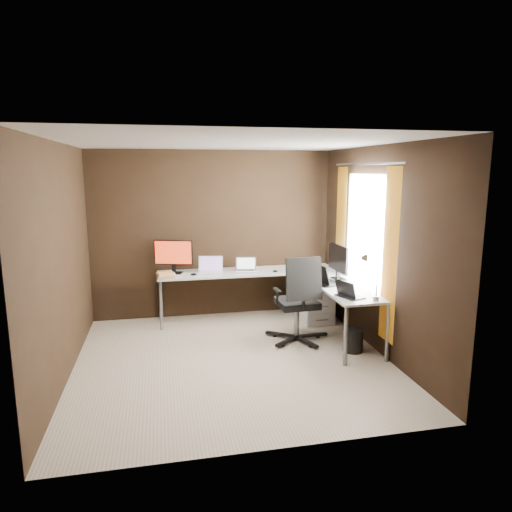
% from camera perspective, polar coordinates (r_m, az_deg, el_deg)
% --- Properties ---
extents(room, '(3.60, 3.60, 2.50)m').
position_cam_1_polar(room, '(5.28, 0.47, 0.55)').
color(room, beige).
rests_on(room, ground).
extents(desk, '(2.65, 2.25, 0.73)m').
position_cam_1_polar(desk, '(6.44, 2.98, -3.03)').
color(desk, silver).
rests_on(desk, ground).
extents(drawer_pedestal, '(0.42, 0.50, 0.60)m').
position_cam_1_polar(drawer_pedestal, '(6.81, 7.50, -5.65)').
color(drawer_pedestal, silver).
rests_on(drawer_pedestal, ground).
extents(monitor_left, '(0.54, 0.22, 0.48)m').
position_cam_1_polar(monitor_left, '(6.69, -10.29, 0.16)').
color(monitor_left, black).
rests_on(monitor_left, desk).
extents(monitor_right, '(0.15, 0.59, 0.48)m').
position_cam_1_polar(monitor_right, '(6.30, 10.23, -0.46)').
color(monitor_right, black).
rests_on(monitor_right, desk).
extents(laptop_white, '(0.40, 0.32, 0.24)m').
position_cam_1_polar(laptop_white, '(6.67, -5.72, -1.68)').
color(laptop_white, silver).
rests_on(laptop_white, desk).
extents(laptop_silver, '(0.34, 0.27, 0.20)m').
position_cam_1_polar(laptop_silver, '(6.74, -1.27, -1.55)').
color(laptop_silver, silver).
rests_on(laptop_silver, desk).
extents(laptop_black_big, '(0.37, 0.46, 0.27)m').
position_cam_1_polar(laptop_black_big, '(6.07, 8.50, -2.92)').
color(laptop_black_big, black).
rests_on(laptop_black_big, desk).
extents(laptop_black_small, '(0.31, 0.37, 0.21)m').
position_cam_1_polar(laptop_black_small, '(5.49, 11.46, -4.62)').
color(laptop_black_small, black).
rests_on(laptop_black_small, desk).
extents(book_stack, '(0.27, 0.24, 0.08)m').
position_cam_1_polar(book_stack, '(6.47, -11.24, -2.36)').
color(book_stack, tan).
rests_on(book_stack, desk).
extents(mouse_left, '(0.10, 0.07, 0.03)m').
position_cam_1_polar(mouse_left, '(6.54, -7.81, -2.29)').
color(mouse_left, black).
rests_on(mouse_left, desk).
extents(mouse_corner, '(0.09, 0.07, 0.03)m').
position_cam_1_polar(mouse_corner, '(6.69, 2.42, -1.91)').
color(mouse_corner, black).
rests_on(mouse_corner, desk).
extents(desk_lamp, '(0.18, 0.21, 0.52)m').
position_cam_1_polar(desk_lamp, '(5.38, 14.02, -1.95)').
color(desk_lamp, slate).
rests_on(desk_lamp, desk).
extents(office_chair, '(0.64, 0.64, 1.15)m').
position_cam_1_polar(office_chair, '(6.00, 5.26, -7.51)').
color(office_chair, black).
rests_on(office_chair, ground).
extents(wastebasket, '(0.30, 0.30, 0.28)m').
position_cam_1_polar(wastebasket, '(5.84, 12.04, -10.26)').
color(wastebasket, black).
rests_on(wastebasket, ground).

